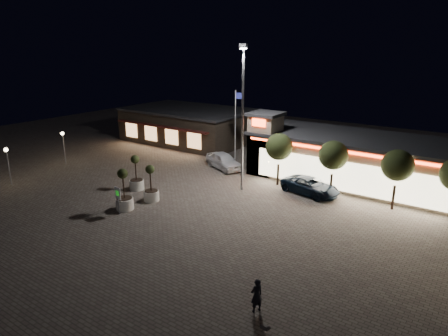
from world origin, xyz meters
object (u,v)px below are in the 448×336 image
Objects in this scene: valet_sign at (118,195)px; white_sedan at (224,161)px; pickup_truck at (310,186)px; planter_mid at (124,197)px; pedestrian at (257,295)px; planter_left at (136,179)px.

white_sedan is at bearing 90.94° from valet_sign.
white_sedan reaches higher than pickup_truck.
pickup_truck is 15.46m from planter_mid.
white_sedan is (-10.31, 1.81, 0.13)m from pickup_truck.
planter_mid is at bearing 149.80° from pickup_truck.
pickup_truck is 15.93m from valet_sign.
planter_mid is (-14.74, 4.93, 0.15)m from pedestrian.
planter_left is at bearing 125.05° from planter_mid.
planter_left is 0.95× the size of planter_mid.
planter_left reaches higher than pedestrian.
white_sedan is at bearing 74.17° from planter_left.
pickup_truck is at bearing 50.70° from valet_sign.
planter_mid is at bearing -156.65° from white_sedan.
pedestrian is 0.53× the size of planter_mid.
white_sedan is 2.81× the size of pedestrian.
valet_sign is at bearing -67.41° from planter_mid.
pickup_truck is 1.55× the size of planter_mid.
valet_sign is at bearing -78.66° from pedestrian.
planter_mid reaches higher than planter_left.
planter_left reaches higher than valet_sign.
pickup_truck is 2.37× the size of valet_sign.
white_sedan is 2.28× the size of valet_sign.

